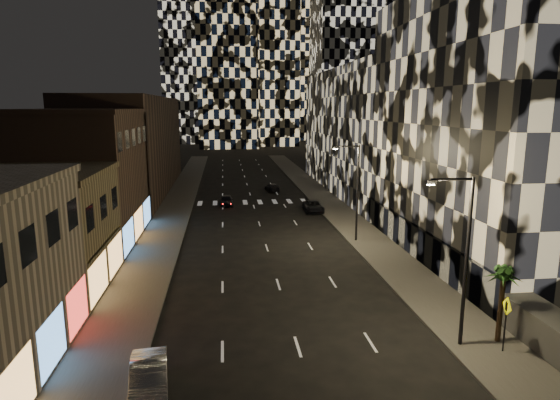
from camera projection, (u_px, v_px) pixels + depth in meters
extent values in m
cube|color=#47443F|center=(177.00, 203.00, 61.73)|extent=(4.00, 120.00, 0.15)
cube|color=#47443F|center=(325.00, 200.00, 64.07)|extent=(4.00, 120.00, 0.15)
cube|color=#4C4C47|center=(193.00, 203.00, 61.97)|extent=(0.20, 120.00, 0.15)
cube|color=#4C4C47|center=(310.00, 200.00, 63.82)|extent=(0.20, 120.00, 0.15)
cube|color=olive|center=(30.00, 235.00, 31.90)|extent=(10.00, 10.00, 8.00)
cube|color=#493429|center=(81.00, 179.00, 43.69)|extent=(10.00, 15.00, 12.00)
cube|color=#493429|center=(133.00, 145.00, 69.30)|extent=(10.00, 40.00, 14.00)
cube|color=#232326|center=(514.00, 126.00, 38.28)|extent=(16.00, 25.00, 22.00)
cube|color=#383838|center=(417.00, 241.00, 39.23)|extent=(0.60, 25.00, 3.00)
cube|color=#232326|center=(382.00, 131.00, 70.32)|extent=(16.00, 40.00, 18.00)
cylinder|color=black|center=(466.00, 263.00, 24.06)|extent=(0.20, 0.20, 9.00)
cylinder|color=black|center=(452.00, 179.00, 23.08)|extent=(2.20, 0.14, 0.14)
cube|color=black|center=(431.00, 182.00, 22.97)|extent=(0.50, 0.25, 0.18)
cube|color=#FFEAB2|center=(431.00, 185.00, 22.99)|extent=(0.35, 0.18, 0.06)
cylinder|color=black|center=(357.00, 194.00, 43.54)|extent=(0.20, 0.20, 9.00)
cylinder|color=black|center=(347.00, 146.00, 42.55)|extent=(2.20, 0.14, 0.14)
cube|color=black|center=(335.00, 148.00, 42.45)|extent=(0.50, 0.25, 0.18)
cube|color=#FFEAB2|center=(335.00, 149.00, 42.47)|extent=(0.35, 0.18, 0.06)
imported|color=gray|center=(149.00, 379.00, 20.64)|extent=(2.17, 4.74, 1.51)
imported|color=black|center=(227.00, 200.00, 60.68)|extent=(1.62, 3.96, 1.34)
imported|color=black|center=(272.00, 187.00, 71.00)|extent=(2.16, 4.23, 1.17)
imported|color=black|center=(313.00, 206.00, 57.01)|extent=(2.36, 4.84, 1.33)
cylinder|color=black|center=(505.00, 326.00, 23.93)|extent=(0.08, 0.08, 2.81)
cube|color=#D9CE00|center=(507.00, 306.00, 23.72)|extent=(0.22, 0.98, 0.99)
cube|color=black|center=(506.00, 306.00, 23.71)|extent=(0.06, 0.25, 0.45)
cylinder|color=#47331E|center=(500.00, 309.00, 24.93)|extent=(0.27, 0.27, 3.63)
sphere|color=#214D1B|center=(504.00, 274.00, 24.55)|extent=(0.79, 0.79, 0.79)
cone|color=#214D1B|center=(510.00, 275.00, 24.50)|extent=(1.59, 0.83, 0.96)
cone|color=#214D1B|center=(506.00, 274.00, 24.73)|extent=(1.51, 1.10, 0.96)
cone|color=#214D1B|center=(501.00, 273.00, 24.84)|extent=(0.50, 1.60, 0.96)
cone|color=#214D1B|center=(498.00, 274.00, 24.73)|extent=(1.33, 1.34, 0.96)
cone|color=#214D1B|center=(499.00, 275.00, 24.49)|extent=(1.60, 0.48, 0.96)
cone|color=#214D1B|center=(504.00, 277.00, 24.31)|extent=(1.11, 1.50, 0.96)
cone|color=#214D1B|center=(509.00, 277.00, 24.31)|extent=(0.81, 1.59, 0.96)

